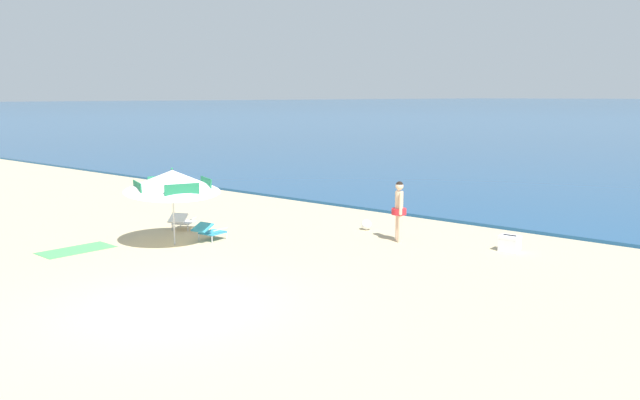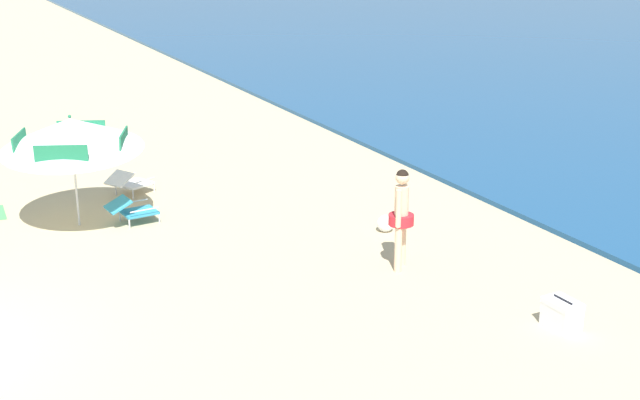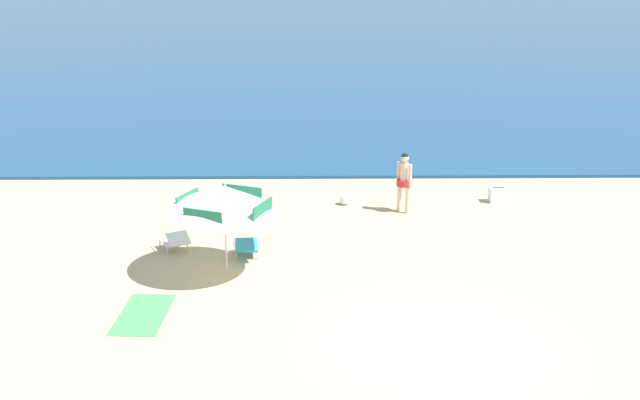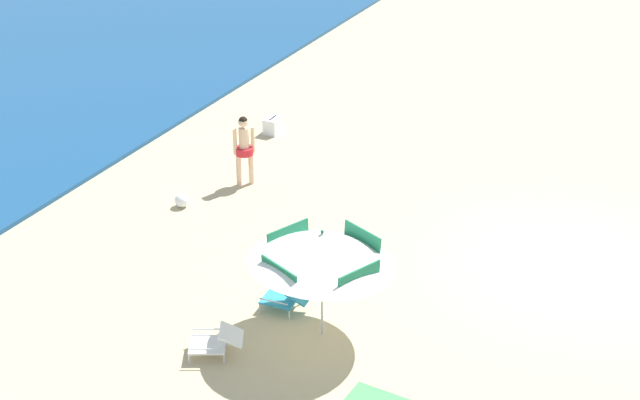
% 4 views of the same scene
% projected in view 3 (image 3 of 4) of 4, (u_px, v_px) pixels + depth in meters
% --- Properties ---
extents(ground_plane, '(800.00, 800.00, 0.00)m').
position_uv_depth(ground_plane, '(436.00, 341.00, 13.59)').
color(ground_plane, tan).
extents(beach_umbrella_striped_main, '(3.26, 3.24, 2.09)m').
position_uv_depth(beach_umbrella_striped_main, '(224.00, 199.00, 16.01)').
color(beach_umbrella_striped_main, silver).
rests_on(beach_umbrella_striped_main, ground).
extents(lounge_chair_under_umbrella, '(0.88, 1.03, 0.52)m').
position_uv_depth(lounge_chair_under_umbrella, '(175.00, 241.00, 17.66)').
color(lounge_chair_under_umbrella, white).
rests_on(lounge_chair_under_umbrella, ground).
extents(lounge_chair_beside_umbrella, '(0.63, 0.93, 0.51)m').
position_uv_depth(lounge_chair_beside_umbrella, '(246.00, 246.00, 17.29)').
color(lounge_chair_beside_umbrella, teal).
rests_on(lounge_chair_beside_umbrella, ground).
extents(person_standing_near_shore, '(0.40, 0.40, 1.63)m').
position_uv_depth(person_standing_near_shore, '(404.00, 178.00, 20.22)').
color(person_standing_near_shore, beige).
rests_on(person_standing_near_shore, ground).
extents(cooler_box, '(0.50, 0.36, 0.43)m').
position_uv_depth(cooler_box, '(498.00, 195.00, 21.29)').
color(cooler_box, white).
rests_on(cooler_box, ground).
extents(beach_ball, '(0.30, 0.30, 0.30)m').
position_uv_depth(beach_ball, '(345.00, 199.00, 21.06)').
color(beach_ball, white).
rests_on(beach_ball, ground).
extents(beach_towel, '(0.98, 1.84, 0.01)m').
position_uv_depth(beach_towel, '(143.00, 314.00, 14.60)').
color(beach_towel, '#4C9E5B').
rests_on(beach_towel, ground).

